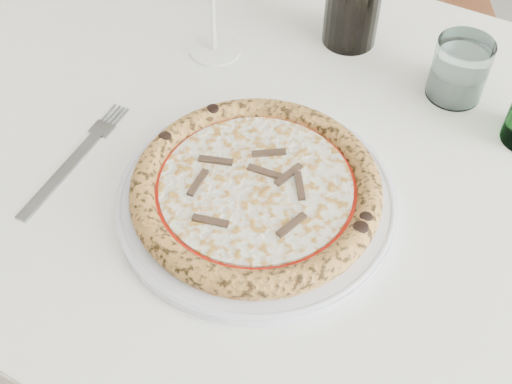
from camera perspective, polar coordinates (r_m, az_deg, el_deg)
dining_table at (r=0.87m, az=2.80°, el=-0.36°), size 1.40×0.89×0.76m
plate at (r=0.73m, az=0.00°, el=-0.56°), size 0.32×0.32×0.02m
pizza at (r=0.72m, az=-0.00°, el=0.32°), size 0.28×0.28×0.03m
fork at (r=0.81m, az=-15.84°, el=2.77°), size 0.03×0.22×0.00m
tumbler at (r=0.89m, az=17.56°, el=10.06°), size 0.07×0.07×0.08m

